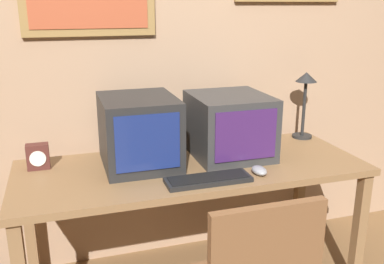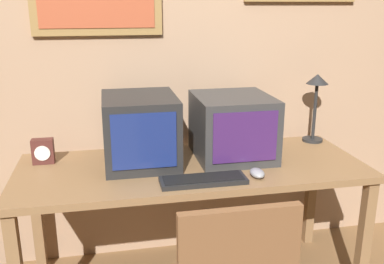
{
  "view_description": "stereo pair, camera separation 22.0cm",
  "coord_description": "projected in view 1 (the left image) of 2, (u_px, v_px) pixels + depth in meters",
  "views": [
    {
      "loc": [
        -0.63,
        -1.22,
        1.55
      ],
      "look_at": [
        0.0,
        0.8,
        0.92
      ],
      "focal_mm": 40.0,
      "sensor_mm": 36.0,
      "label": 1
    },
    {
      "loc": [
        -0.42,
        -1.27,
        1.55
      ],
      "look_at": [
        0.0,
        0.8,
        0.92
      ],
      "focal_mm": 40.0,
      "sensor_mm": 36.0,
      "label": 2
    }
  ],
  "objects": [
    {
      "name": "monitor_right",
      "position": [
        229.0,
        125.0,
        2.36
      ],
      "size": [
        0.41,
        0.45,
        0.34
      ],
      "color": "#333333",
      "rests_on": "desk"
    },
    {
      "name": "desk_lamp",
      "position": [
        305.0,
        91.0,
        2.64
      ],
      "size": [
        0.13,
        0.13,
        0.42
      ],
      "color": "black",
      "rests_on": "desk"
    },
    {
      "name": "monitor_left",
      "position": [
        139.0,
        131.0,
        2.22
      ],
      "size": [
        0.38,
        0.46,
        0.36
      ],
      "color": "black",
      "rests_on": "desk"
    },
    {
      "name": "wall_back",
      "position": [
        169.0,
        47.0,
        2.51
      ],
      "size": [
        8.0,
        0.08,
        2.6
      ],
      "color": "tan",
      "rests_on": "ground_plane"
    },
    {
      "name": "mouse_near_keyboard",
      "position": [
        259.0,
        170.0,
        2.13
      ],
      "size": [
        0.07,
        0.11,
        0.04
      ],
      "color": "gray",
      "rests_on": "desk"
    },
    {
      "name": "desk_clock",
      "position": [
        38.0,
        157.0,
        2.19
      ],
      "size": [
        0.11,
        0.07,
        0.13
      ],
      "color": "#4C231E",
      "rests_on": "desk"
    },
    {
      "name": "keyboard_main",
      "position": [
        208.0,
        179.0,
        2.04
      ],
      "size": [
        0.41,
        0.14,
        0.03
      ],
      "color": "black",
      "rests_on": "desk"
    },
    {
      "name": "desk",
      "position": [
        192.0,
        178.0,
        2.28
      ],
      "size": [
        1.82,
        0.71,
        0.73
      ],
      "color": "olive",
      "rests_on": "ground_plane"
    }
  ]
}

